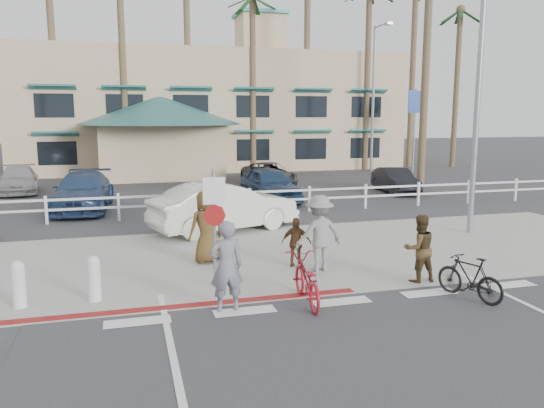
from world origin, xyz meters
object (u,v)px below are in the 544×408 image
object	(u,v)px
car_white_sedan	(224,207)
bike_red	(306,280)
sign_post	(214,223)
bike_black	(470,278)

from	to	relation	value
car_white_sedan	bike_red	bearing A→B (deg)	164.96
sign_post	bike_black	distance (m)	5.42
sign_post	car_white_sedan	size ratio (longest dim) A/B	0.60
bike_red	car_white_sedan	world-z (taller)	car_white_sedan
sign_post	bike_black	world-z (taller)	sign_post
bike_red	car_white_sedan	bearing A→B (deg)	-82.34
sign_post	bike_red	xyz separation A→B (m)	(1.59, -1.46, -0.97)
bike_black	car_white_sedan	size ratio (longest dim) A/B	0.32
bike_black	car_white_sedan	world-z (taller)	car_white_sedan
car_white_sedan	bike_black	bearing A→B (deg)	-172.66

